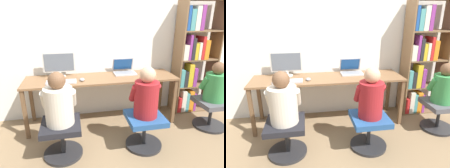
% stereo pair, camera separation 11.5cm
% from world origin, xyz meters
% --- Properties ---
extents(ground_plane, '(14.00, 14.00, 0.00)m').
position_xyz_m(ground_plane, '(0.00, 0.00, 0.00)').
color(ground_plane, '#846B4C').
extents(wall_back, '(10.00, 0.05, 2.60)m').
position_xyz_m(wall_back, '(0.00, 0.65, 1.30)').
color(wall_back, silver).
rests_on(wall_back, ground_plane).
extents(desk, '(2.29, 0.59, 0.76)m').
position_xyz_m(desk, '(0.00, 0.29, 0.68)').
color(desk, brown).
rests_on(desk, ground_plane).
extents(desktop_monitor, '(0.48, 0.17, 0.38)m').
position_xyz_m(desktop_monitor, '(-0.62, 0.46, 0.96)').
color(desktop_monitor, beige).
rests_on(desktop_monitor, desk).
extents(laptop, '(0.35, 0.31, 0.23)m').
position_xyz_m(laptop, '(0.39, 0.45, 0.81)').
color(laptop, '#B7B7BC').
rests_on(laptop, desk).
extents(keyboard, '(0.42, 0.16, 0.03)m').
position_xyz_m(keyboard, '(-0.59, 0.16, 0.77)').
color(keyboard, '#B2B2B7').
rests_on(keyboard, desk).
extents(computer_mouse_by_keyboard, '(0.07, 0.09, 0.04)m').
position_xyz_m(computer_mouse_by_keyboard, '(-0.30, 0.19, 0.78)').
color(computer_mouse_by_keyboard, '#99999E').
rests_on(computer_mouse_by_keyboard, desk).
extents(office_chair_left, '(0.48, 0.48, 0.45)m').
position_xyz_m(office_chair_left, '(-0.61, -0.42, 0.27)').
color(office_chair_left, '#262628').
rests_on(office_chair_left, ground_plane).
extents(office_chair_right, '(0.48, 0.48, 0.45)m').
position_xyz_m(office_chair_right, '(0.44, -0.44, 0.27)').
color(office_chair_right, '#262628').
rests_on(office_chair_right, ground_plane).
extents(person_at_monitor, '(0.40, 0.33, 0.63)m').
position_xyz_m(person_at_monitor, '(-0.61, -0.41, 0.71)').
color(person_at_monitor, beige).
rests_on(person_at_monitor, office_chair_left).
extents(person_at_laptop, '(0.37, 0.32, 0.64)m').
position_xyz_m(person_at_laptop, '(0.44, -0.44, 0.72)').
color(person_at_laptop, maroon).
rests_on(person_at_laptop, office_chair_right).
extents(bookshelf, '(0.71, 0.32, 1.89)m').
position_xyz_m(bookshelf, '(1.56, 0.40, 0.90)').
color(bookshelf, brown).
rests_on(bookshelf, ground_plane).
extents(office_chair_side, '(0.48, 0.48, 0.45)m').
position_xyz_m(office_chair_side, '(1.61, -0.19, 0.27)').
color(office_chair_side, '#262628').
rests_on(office_chair_side, ground_plane).
extents(person_near_shelf, '(0.37, 0.31, 0.58)m').
position_xyz_m(person_near_shelf, '(1.61, -0.19, 0.69)').
color(person_near_shelf, '#388C47').
rests_on(person_near_shelf, office_chair_side).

